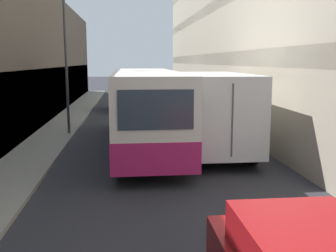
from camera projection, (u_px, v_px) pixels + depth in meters
ground_plane at (155, 149)px, 15.66m from camera, size 150.00×150.00×0.00m
sidewalk_left at (39, 150)px, 15.19m from camera, size 1.89×60.00×0.12m
bus at (146, 107)px, 15.90m from camera, size 2.46×11.44×3.06m
box_truck at (208, 109)px, 15.22m from camera, size 2.37×7.62×3.01m
panel_van at (125, 95)px, 28.25m from camera, size 1.90×4.39×1.92m
street_lamp at (65, 29)px, 17.73m from camera, size 0.36×0.80×6.89m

